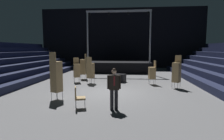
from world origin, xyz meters
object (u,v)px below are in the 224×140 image
chair_stack_mid_right (177,72)px  chair_stack_rear_left (152,73)px  stage_riser (119,66)px  chair_stack_front_left (83,67)px  loose_chair_near_man (79,96)px  chair_stack_mid_left (91,70)px  chair_stack_front_right (77,70)px  man_with_tie (114,87)px  equipment_road_case (119,78)px  chair_stack_mid_centre (56,76)px

chair_stack_mid_right → chair_stack_rear_left: size_ratio=1.25×
stage_riser → chair_stack_front_left: size_ratio=3.21×
stage_riser → chair_stack_front_left: stage_riser is taller
stage_riser → chair_stack_rear_left: stage_riser is taller
chair_stack_front_left → loose_chair_near_man: 7.94m
chair_stack_mid_left → chair_stack_mid_right: size_ratio=0.92×
chair_stack_front_right → chair_stack_front_left: bearing=-119.4°
chair_stack_mid_right → loose_chair_near_man: (-5.16, -4.62, -0.53)m
stage_riser → man_with_tie: 12.95m
man_with_tie → chair_stack_mid_left: size_ratio=0.89×
chair_stack_front_left → chair_stack_mid_left: size_ratio=1.09×
stage_riser → chair_stack_front_right: 7.28m
stage_riser → equipment_road_case: stage_riser is taller
chair_stack_rear_left → chair_stack_mid_left: bearing=81.0°
stage_riser → chair_stack_mid_right: stage_riser is taller
chair_stack_mid_right → chair_stack_mid_centre: 7.44m
chair_stack_mid_centre → chair_stack_rear_left: chair_stack_mid_centre is taller
loose_chair_near_man → chair_stack_front_left: bearing=178.1°
chair_stack_rear_left → equipment_road_case: bearing=61.9°
chair_stack_front_right → loose_chair_near_man: size_ratio=1.99×
chair_stack_front_left → chair_stack_front_right: chair_stack_front_left is taller
man_with_tie → chair_stack_mid_centre: (-2.99, 1.34, 0.20)m
chair_stack_mid_left → equipment_road_case: (2.09, 0.85, -0.67)m
chair_stack_front_right → chair_stack_mid_left: size_ratio=0.96×
chair_stack_mid_left → loose_chair_near_man: chair_stack_mid_left is taller
man_with_tie → equipment_road_case: man_with_tie is taller
man_with_tie → chair_stack_front_left: 8.48m
chair_stack_front_right → chair_stack_mid_left: bearing=137.5°
chair_stack_front_left → chair_stack_mid_left: chair_stack_front_left is taller
chair_stack_front_right → loose_chair_near_man: 6.44m
stage_riser → chair_stack_mid_left: size_ratio=3.48×
chair_stack_front_left → chair_stack_mid_right: same height
chair_stack_mid_centre → stage_riser: bearing=103.1°
chair_stack_rear_left → chair_stack_front_left: bearing=61.3°
chair_stack_mid_centre → loose_chair_near_man: chair_stack_mid_centre is taller
chair_stack_front_right → equipment_road_case: chair_stack_front_right is taller
chair_stack_mid_centre → chair_stack_rear_left: bearing=66.4°
chair_stack_mid_left → chair_stack_rear_left: bearing=20.7°
chair_stack_front_right → chair_stack_mid_centre: size_ratio=0.79×
chair_stack_front_left → equipment_road_case: size_ratio=2.37×
equipment_road_case → chair_stack_front_left: bearing=160.6°
stage_riser → loose_chair_near_man: 12.89m
man_with_tie → chair_stack_mid_centre: bearing=-32.8°
man_with_tie → chair_stack_front_left: bearing=-76.1°
man_with_tie → chair_stack_mid_right: (3.64, 4.70, 0.07)m
stage_riser → chair_stack_mid_centre: 11.87m
stage_riser → loose_chair_near_man: (-0.99, -12.85, -0.12)m
chair_stack_mid_right → chair_stack_rear_left: (-1.40, 1.23, -0.21)m
man_with_tie → equipment_road_case: (-0.14, 6.73, -0.69)m
man_with_tie → loose_chair_near_man: man_with_tie is taller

